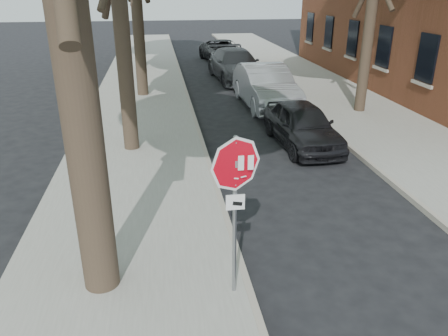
{
  "coord_description": "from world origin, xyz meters",
  "views": [
    {
      "loc": [
        -1.71,
        -5.6,
        4.64
      ],
      "look_at": [
        -0.79,
        0.48,
        2.05
      ],
      "focal_mm": 35.0,
      "sensor_mm": 36.0,
      "label": 1
    }
  ],
  "objects_px": {
    "stop_sign": "(235,188)",
    "car_b": "(265,86)",
    "car_c": "(236,65)",
    "car_a": "(302,125)",
    "car_d": "(224,51)"
  },
  "relations": [
    {
      "from": "car_c",
      "to": "car_a",
      "type": "bearing_deg",
      "value": -92.95
    },
    {
      "from": "car_d",
      "to": "car_a",
      "type": "bearing_deg",
      "value": -97.98
    },
    {
      "from": "car_a",
      "to": "car_c",
      "type": "distance_m",
      "value": 10.36
    },
    {
      "from": "car_c",
      "to": "car_d",
      "type": "xyz_separation_m",
      "value": [
        0.25,
        5.89,
        -0.11
      ]
    },
    {
      "from": "stop_sign",
      "to": "car_c",
      "type": "height_order",
      "value": "stop_sign"
    },
    {
      "from": "car_b",
      "to": "car_c",
      "type": "distance_m",
      "value": 5.55
    },
    {
      "from": "car_c",
      "to": "car_d",
      "type": "height_order",
      "value": "car_c"
    },
    {
      "from": "car_b",
      "to": "car_d",
      "type": "relative_size",
      "value": 1.03
    },
    {
      "from": "stop_sign",
      "to": "car_a",
      "type": "distance_m",
      "value": 7.64
    },
    {
      "from": "stop_sign",
      "to": "car_b",
      "type": "xyz_separation_m",
      "value": [
        3.3,
        11.58,
        -1.11
      ]
    },
    {
      "from": "car_a",
      "to": "car_d",
      "type": "distance_m",
      "value": 16.24
    },
    {
      "from": "stop_sign",
      "to": "car_a",
      "type": "height_order",
      "value": "stop_sign"
    },
    {
      "from": "car_c",
      "to": "stop_sign",
      "type": "bearing_deg",
      "value": -104.43
    },
    {
      "from": "car_a",
      "to": "car_b",
      "type": "height_order",
      "value": "car_b"
    },
    {
      "from": "stop_sign",
      "to": "car_a",
      "type": "bearing_deg",
      "value": 64.03
    }
  ]
}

